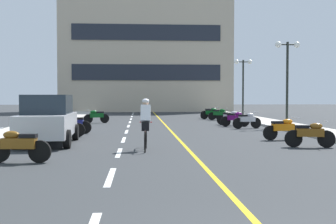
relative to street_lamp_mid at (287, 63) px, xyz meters
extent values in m
plane|color=#2D3033|center=(-7.20, 0.17, -3.68)|extent=(140.00, 140.00, 0.00)
cube|color=#B7B2A8|center=(-14.40, 3.17, -3.62)|extent=(2.40, 72.00, 0.12)
cube|color=#B7B2A8|center=(0.00, 3.17, -3.62)|extent=(2.40, 72.00, 0.12)
cube|color=silver|center=(-9.20, -14.83, -3.67)|extent=(0.14, 2.20, 0.01)
cube|color=silver|center=(-9.20, -10.83, -3.67)|extent=(0.14, 2.20, 0.01)
cube|color=silver|center=(-9.20, -6.83, -3.67)|extent=(0.14, 2.20, 0.01)
cube|color=silver|center=(-9.20, -2.83, -3.67)|extent=(0.14, 2.20, 0.01)
cube|color=silver|center=(-9.20, 1.17, -3.67)|extent=(0.14, 2.20, 0.01)
cube|color=silver|center=(-9.20, 5.17, -3.67)|extent=(0.14, 2.20, 0.01)
cube|color=silver|center=(-9.20, 9.17, -3.67)|extent=(0.14, 2.20, 0.01)
cube|color=silver|center=(-9.20, 13.17, -3.67)|extent=(0.14, 2.20, 0.01)
cube|color=silver|center=(-9.20, 17.17, -3.67)|extent=(0.14, 2.20, 0.01)
cube|color=silver|center=(-9.20, 21.17, -3.67)|extent=(0.14, 2.20, 0.01)
cube|color=silver|center=(-9.20, 25.17, -3.67)|extent=(0.14, 2.20, 0.01)
cube|color=gold|center=(-6.95, 3.17, -3.67)|extent=(0.12, 66.00, 0.01)
cube|color=#BCAD93|center=(-7.68, 27.26, 3.83)|extent=(19.99, 6.17, 15.01)
cube|color=#1E232D|center=(-7.68, 24.12, 0.83)|extent=(16.80, 0.10, 1.80)
cube|color=#1E232D|center=(-7.68, 24.12, 5.33)|extent=(16.80, 0.10, 1.80)
cylinder|color=black|center=(0.00, 0.00, -1.16)|extent=(0.14, 0.14, 4.79)
cylinder|color=black|center=(0.00, 0.00, 1.09)|extent=(1.10, 0.08, 0.08)
sphere|color=white|center=(-0.55, 0.00, 1.09)|extent=(0.36, 0.36, 0.36)
sphere|color=white|center=(0.55, 0.00, 1.09)|extent=(0.36, 0.36, 0.36)
cylinder|color=black|center=(-0.14, 9.91, -1.26)|extent=(0.14, 0.14, 4.60)
cylinder|color=black|center=(-0.14, 9.91, 0.89)|extent=(1.10, 0.08, 0.08)
sphere|color=white|center=(-0.69, 9.91, 0.89)|extent=(0.36, 0.36, 0.36)
sphere|color=white|center=(0.41, 9.91, 0.89)|extent=(0.36, 0.36, 0.36)
cylinder|color=black|center=(-12.83, -6.88, -3.36)|extent=(0.25, 0.65, 0.64)
cylinder|color=black|center=(-11.13, -6.80, -3.36)|extent=(0.25, 0.65, 0.64)
cylinder|color=black|center=(-12.70, -9.68, -3.36)|extent=(0.25, 0.65, 0.64)
cylinder|color=black|center=(-11.00, -9.60, -3.36)|extent=(0.25, 0.65, 0.64)
cube|color=#B7B7BC|center=(-11.92, -8.24, -2.96)|extent=(1.89, 4.27, 0.80)
cube|color=#1E2833|center=(-11.92, -8.24, -2.21)|extent=(1.66, 2.27, 0.70)
cylinder|color=black|center=(-11.19, -12.74, -3.38)|extent=(0.61, 0.15, 0.60)
cube|color=brown|center=(-11.74, -12.69, -3.16)|extent=(0.92, 0.36, 0.28)
ellipsoid|color=brown|center=(-11.94, -12.67, -2.94)|extent=(0.46, 0.28, 0.22)
cube|color=black|center=(-11.49, -12.71, -2.96)|extent=(0.46, 0.28, 0.10)
cylinder|color=black|center=(-2.16, -10.01, -3.38)|extent=(0.61, 0.21, 0.60)
cylinder|color=black|center=(-3.24, -9.80, -3.38)|extent=(0.61, 0.21, 0.60)
cube|color=brown|center=(-2.70, -9.90, -3.16)|extent=(0.94, 0.44, 0.28)
ellipsoid|color=brown|center=(-2.51, -9.94, -2.94)|extent=(0.48, 0.32, 0.22)
cube|color=black|center=(-2.95, -9.86, -2.96)|extent=(0.48, 0.32, 0.10)
cylinder|color=silver|center=(-2.16, -10.01, -2.78)|extent=(0.14, 0.59, 0.03)
cylinder|color=black|center=(-2.23, -7.27, -3.38)|extent=(0.61, 0.19, 0.60)
cylinder|color=black|center=(-3.32, -7.44, -3.38)|extent=(0.61, 0.19, 0.60)
cube|color=orange|center=(-2.77, -7.35, -3.16)|extent=(0.93, 0.41, 0.28)
ellipsoid|color=orange|center=(-2.57, -7.32, -2.94)|extent=(0.47, 0.30, 0.22)
cube|color=black|center=(-3.02, -7.39, -2.96)|extent=(0.47, 0.30, 0.10)
cylinder|color=silver|center=(-2.23, -7.27, -2.78)|extent=(0.12, 0.60, 0.03)
cylinder|color=black|center=(-12.31, -5.46, -3.38)|extent=(0.60, 0.11, 0.60)
cylinder|color=black|center=(-11.21, -5.48, -3.38)|extent=(0.60, 0.11, 0.60)
cube|color=orange|center=(-11.76, -5.47, -3.16)|extent=(0.90, 0.30, 0.28)
ellipsoid|color=orange|center=(-11.96, -5.47, -2.94)|extent=(0.44, 0.25, 0.22)
cube|color=black|center=(-11.51, -5.48, -2.96)|extent=(0.44, 0.25, 0.10)
cylinder|color=silver|center=(-12.31, -5.46, -2.78)|extent=(0.04, 0.60, 0.03)
cylinder|color=black|center=(-12.21, -3.77, -3.38)|extent=(0.61, 0.16, 0.60)
cylinder|color=black|center=(-11.12, -3.87, -3.38)|extent=(0.61, 0.16, 0.60)
cube|color=navy|center=(-11.67, -3.82, -3.16)|extent=(0.92, 0.36, 0.28)
ellipsoid|color=navy|center=(-11.86, -3.80, -2.94)|extent=(0.46, 0.28, 0.22)
cube|color=black|center=(-11.42, -3.84, -2.96)|extent=(0.46, 0.28, 0.10)
cylinder|color=silver|center=(-12.21, -3.77, -2.78)|extent=(0.09, 0.60, 0.03)
cylinder|color=black|center=(-2.12, -1.05, -3.38)|extent=(0.61, 0.24, 0.60)
cylinder|color=black|center=(-3.19, -1.31, -3.38)|extent=(0.61, 0.24, 0.60)
cube|color=#B2B2B7|center=(-2.65, -1.18, -3.16)|extent=(0.94, 0.49, 0.28)
ellipsoid|color=#B2B2B7|center=(-2.46, -1.13, -2.94)|extent=(0.48, 0.34, 0.22)
cube|color=black|center=(-2.90, -1.24, -2.96)|extent=(0.48, 0.34, 0.10)
cylinder|color=silver|center=(-2.12, -1.05, -2.78)|extent=(0.17, 0.59, 0.03)
cylinder|color=black|center=(-2.42, 0.36, -3.38)|extent=(0.61, 0.14, 0.60)
cylinder|color=black|center=(-3.52, 0.44, -3.38)|extent=(0.61, 0.14, 0.60)
cube|color=#590C59|center=(-2.97, 0.40, -3.16)|extent=(0.92, 0.34, 0.28)
ellipsoid|color=#590C59|center=(-2.77, 0.38, -2.94)|extent=(0.46, 0.27, 0.22)
cube|color=black|center=(-3.22, 0.42, -2.96)|extent=(0.46, 0.27, 0.10)
cylinder|color=silver|center=(-2.42, 0.36, -2.78)|extent=(0.07, 0.60, 0.03)
cylinder|color=black|center=(-2.39, 1.65, -3.38)|extent=(0.60, 0.26, 0.60)
cylinder|color=black|center=(-3.44, 1.95, -3.38)|extent=(0.60, 0.26, 0.60)
cube|color=#B2B2B7|center=(-2.91, 1.80, -3.16)|extent=(0.94, 0.51, 0.28)
ellipsoid|color=#B2B2B7|center=(-2.72, 1.75, -2.94)|extent=(0.49, 0.35, 0.22)
cube|color=black|center=(-3.16, 1.87, -2.96)|extent=(0.49, 0.35, 0.10)
cylinder|color=silver|center=(-2.39, 1.65, -2.78)|extent=(0.19, 0.59, 0.03)
cylinder|color=black|center=(-11.90, 3.99, -3.38)|extent=(0.60, 0.28, 0.60)
cylinder|color=black|center=(-10.85, 4.33, -3.38)|extent=(0.60, 0.28, 0.60)
cube|color=#0C4C19|center=(-11.38, 4.16, -3.16)|extent=(0.94, 0.55, 0.28)
ellipsoid|color=#0C4C19|center=(-11.57, 4.10, -2.94)|extent=(0.49, 0.37, 0.22)
cube|color=black|center=(-11.14, 4.24, -2.96)|extent=(0.49, 0.37, 0.10)
cylinder|color=silver|center=(-11.90, 3.99, -2.78)|extent=(0.22, 0.58, 0.03)
cylinder|color=black|center=(-2.09, 6.86, -3.38)|extent=(0.60, 0.29, 0.60)
cylinder|color=black|center=(-3.13, 7.21, -3.38)|extent=(0.60, 0.29, 0.60)
cube|color=#0C4C19|center=(-2.61, 7.04, -3.16)|extent=(0.94, 0.56, 0.28)
ellipsoid|color=#0C4C19|center=(-2.42, 6.97, -2.94)|extent=(0.49, 0.37, 0.22)
cube|color=black|center=(-2.85, 7.12, -2.96)|extent=(0.49, 0.37, 0.10)
cylinder|color=silver|center=(-2.09, 6.86, -2.78)|extent=(0.22, 0.58, 0.03)
cylinder|color=black|center=(-2.42, 8.61, -3.38)|extent=(0.60, 0.13, 0.60)
cylinder|color=black|center=(-3.52, 8.55, -3.38)|extent=(0.60, 0.13, 0.60)
cube|color=#0C4C19|center=(-2.97, 8.58, -3.16)|extent=(0.91, 0.33, 0.28)
ellipsoid|color=#0C4C19|center=(-2.77, 8.59, -2.94)|extent=(0.45, 0.26, 0.22)
cube|color=black|center=(-3.22, 8.57, -2.96)|extent=(0.45, 0.26, 0.10)
cylinder|color=silver|center=(-2.42, 8.61, -2.78)|extent=(0.06, 0.60, 0.03)
cylinder|color=black|center=(-2.17, 10.12, -3.38)|extent=(0.61, 0.24, 0.60)
cylinder|color=black|center=(-3.24, 10.38, -3.38)|extent=(0.61, 0.24, 0.60)
cube|color=black|center=(-2.70, 10.25, -3.16)|extent=(0.94, 0.49, 0.28)
ellipsoid|color=black|center=(-2.51, 10.20, -2.94)|extent=(0.48, 0.34, 0.22)
cube|color=black|center=(-2.95, 10.31, -2.96)|extent=(0.48, 0.34, 0.10)
cylinder|color=silver|center=(-2.17, 10.12, -2.78)|extent=(0.17, 0.59, 0.03)
torus|color=black|center=(-8.34, -9.71, -3.34)|extent=(0.07, 0.72, 0.72)
torus|color=black|center=(-8.38, -10.76, -3.34)|extent=(0.07, 0.72, 0.72)
cylinder|color=red|center=(-8.36, -10.26, -3.04)|extent=(0.08, 0.95, 0.04)
cube|color=black|center=(-8.37, -10.41, -2.82)|extent=(0.11, 0.20, 0.06)
cylinder|color=red|center=(-8.34, -9.81, -2.79)|extent=(0.42, 0.05, 0.03)
cube|color=black|center=(-8.37, -10.36, -2.89)|extent=(0.26, 0.37, 0.28)
cube|color=white|center=(-8.36, -10.21, -2.49)|extent=(0.34, 0.47, 0.61)
sphere|color=tan|center=(-8.35, -10.08, -2.14)|extent=(0.20, 0.20, 0.20)
ellipsoid|color=white|center=(-8.35, -10.08, -2.07)|extent=(0.24, 0.26, 0.16)
camera|label=1|loc=(-8.57, -24.12, -1.92)|focal=45.49mm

